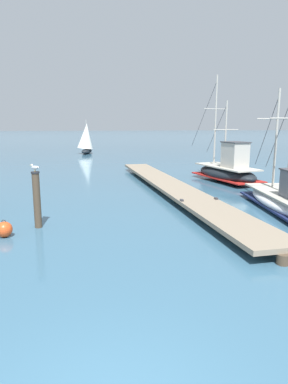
{
  "coord_description": "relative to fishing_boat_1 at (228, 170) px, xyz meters",
  "views": [
    {
      "loc": [
        -0.1,
        -3.51,
        3.72
      ],
      "look_at": [
        1.72,
        7.96,
        1.4
      ],
      "focal_mm": 31.84,
      "sensor_mm": 36.0,
      "label": 1
    }
  ],
  "objects": [
    {
      "name": "mooring_piling",
      "position": [
        -10.84,
        -8.58,
        0.31
      ],
      "size": [
        0.3,
        0.3,
        2.07
      ],
      "color": "#4C3D2D",
      "rests_on": "ground"
    },
    {
      "name": "floating_dock",
      "position": [
        -4.5,
        -3.04,
        -0.4
      ],
      "size": [
        3.12,
        20.44,
        0.53
      ],
      "color": "gray",
      "rests_on": "ground"
    },
    {
      "name": "fishing_boat_1",
      "position": [
        0.0,
        0.0,
        0.0
      ],
      "size": [
        3.27,
        7.48,
        6.95
      ],
      "color": "black",
      "rests_on": "ground"
    },
    {
      "name": "distant_sailboat",
      "position": [
        -9.32,
        23.48,
        1.14
      ],
      "size": [
        2.59,
        4.05,
        4.27
      ],
      "color": "black",
      "rests_on": "ground"
    },
    {
      "name": "mooring_buoy",
      "position": [
        -11.81,
        -9.52,
        -0.5
      ],
      "size": [
        0.53,
        0.53,
        0.6
      ],
      "color": "#E04C1E",
      "rests_on": "ground"
    },
    {
      "name": "perched_seagull",
      "position": [
        -10.84,
        -8.58,
        1.45
      ],
      "size": [
        0.36,
        0.24,
        0.26
      ],
      "color": "gold",
      "rests_on": "mooring_piling"
    }
  ]
}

